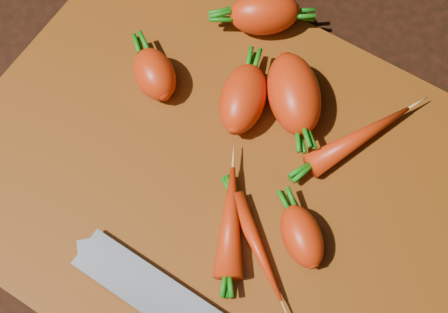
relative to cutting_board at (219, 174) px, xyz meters
The scene contains 11 objects.
ground 0.01m from the cutting_board, ahead, with size 2.00×2.00×0.01m, color black.
cutting_board is the anchor object (origin of this frame).
carrot_1 0.12m from the cutting_board, 155.47° to the left, with size 0.06×0.04×0.04m, color red.
carrot_2 0.11m from the cutting_board, 76.40° to the left, with size 0.09×0.05×0.05m, color red.
carrot_3 0.08m from the cutting_board, 102.94° to the left, with size 0.08×0.04×0.04m, color red.
carrot_4 0.18m from the cutting_board, 106.39° to the left, with size 0.07×0.05×0.05m, color red.
carrot_5 0.18m from the cutting_board, 106.57° to the left, with size 0.06×0.04×0.04m, color red.
carrot_6 0.11m from the cutting_board, 10.64° to the right, with size 0.06×0.04×0.04m, color red.
carrot_7 0.14m from the cutting_board, 44.89° to the left, with size 0.12×0.02×0.02m, color red.
carrot_8 0.09m from the cutting_board, 33.33° to the right, with size 0.11×0.02×0.02m, color red.
carrot_9 0.06m from the cutting_board, 46.35° to the right, with size 0.11×0.03×0.03m, color red.
Camera 1 is at (0.12, -0.19, 0.58)m, focal length 50.00 mm.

